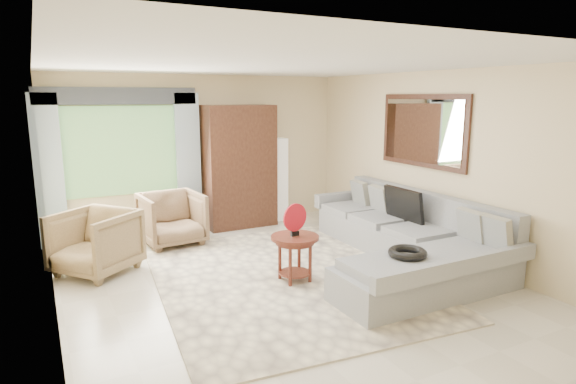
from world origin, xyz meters
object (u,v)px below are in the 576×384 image
armchair_left (95,242)px  floor_lamp (279,180)px  tv_screen (404,205)px  armoire (239,167)px  coffee_table (295,258)px  sectional_sofa (406,244)px  potted_plant (69,234)px  armchair_right (172,219)px

armchair_left → floor_lamp: (3.33, 1.36, 0.34)m
tv_screen → floor_lamp: 2.66m
armchair_left → armoire: bearing=78.5°
floor_lamp → coffee_table: bearing=-113.2°
armoire → floor_lamp: size_ratio=1.40×
coffee_table → armchair_left: bearing=145.4°
tv_screen → floor_lamp: floor_lamp is taller
tv_screen → floor_lamp: bearing=105.3°
sectional_sofa → potted_plant: (-4.01, 2.66, -0.00)m
sectional_sofa → armoire: size_ratio=1.65×
armchair_left → armoire: 2.91m
armchair_left → coffee_table: bearing=16.8°
sectional_sofa → armoire: (-1.23, 2.90, 0.77)m
tv_screen → potted_plant: size_ratio=1.32×
sectional_sofa → floor_lamp: (-0.43, 2.96, 0.47)m
tv_screen → armchair_right: 3.47m
coffee_table → tv_screen: bearing=7.4°
coffee_table → potted_plant: 3.45m
armchair_right → tv_screen: bearing=-39.7°
armoire → floor_lamp: 0.86m
coffee_table → armchair_left: 2.57m
armchair_right → floor_lamp: bearing=10.6°
coffee_table → potted_plant: coffee_table is taller
armchair_left → floor_lamp: bearing=73.6°
sectional_sofa → potted_plant: size_ratio=6.16×
coffee_table → armoire: bearing=81.6°
sectional_sofa → tv_screen: 0.64m
potted_plant → coffee_table: bearing=-46.8°
tv_screen → potted_plant: bearing=152.1°
sectional_sofa → potted_plant: 4.81m
sectional_sofa → tv_screen: bearing=55.7°
coffee_table → floor_lamp: bearing=66.8°
coffee_table → armchair_right: armchair_right is taller
armchair_left → potted_plant: 1.09m
coffee_table → armoire: size_ratio=0.28×
coffee_table → armchair_right: bearing=112.8°
sectional_sofa → floor_lamp: size_ratio=2.31×
potted_plant → floor_lamp: size_ratio=0.37×
coffee_table → armoire: armoire is taller
tv_screen → armchair_left: tv_screen is taller
floor_lamp → armoire: bearing=-175.7°
sectional_sofa → armchair_left: size_ratio=3.83×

